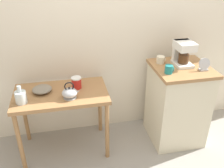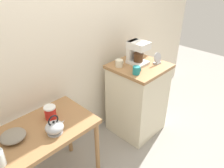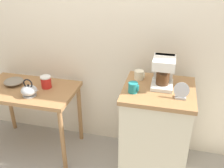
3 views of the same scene
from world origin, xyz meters
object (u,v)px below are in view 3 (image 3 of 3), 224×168
teakettle (29,90)px  mug_dark_teal (133,88)px  mug_small_cream (139,75)px  table_clock (181,92)px  coffee_maker (163,70)px  canister_enamel (46,82)px  bowl_stoneware (14,81)px

teakettle → mug_dark_teal: mug_dark_teal is taller
mug_small_cream → table_clock: table_clock is taller
coffee_maker → mug_dark_teal: coffee_maker is taller
canister_enamel → mug_small_cream: (0.93, 0.02, 0.17)m
table_clock → bowl_stoneware: bearing=172.3°
bowl_stoneware → table_clock: table_clock is taller
mug_small_cream → canister_enamel: bearing=-178.8°
canister_enamel → coffee_maker: bearing=-2.9°
bowl_stoneware → mug_dark_teal: (1.27, -0.21, 0.20)m
bowl_stoneware → mug_small_cream: bearing=1.8°
mug_dark_teal → bowl_stoneware: bearing=170.4°
bowl_stoneware → table_clock: bearing=-7.7°
table_clock → mug_dark_teal: bearing=178.9°
bowl_stoneware → teakettle: size_ratio=1.07×
teakettle → bowl_stoneware: bearing=148.4°
canister_enamel → table_clock: bearing=-10.7°
teakettle → table_clock: bearing=-2.2°
canister_enamel → mug_small_cream: mug_small_cream is taller
coffee_maker → mug_small_cream: size_ratio=2.81×
canister_enamel → mug_dark_teal: mug_dark_teal is taller
teakettle → mug_small_cream: (1.00, 0.21, 0.18)m
teakettle → table_clock: table_clock is taller
canister_enamel → mug_dark_teal: bearing=-14.5°
coffee_maker → canister_enamel: bearing=177.1°
coffee_maker → table_clock: size_ratio=1.97×
teakettle → canister_enamel: size_ratio=1.51×
canister_enamel → mug_dark_teal: 0.96m
teakettle → canister_enamel: teakettle is taller
canister_enamel → mug_small_cream: bearing=1.2°
bowl_stoneware → mug_small_cream: 1.30m
teakettle → mug_small_cream: 1.04m
mug_small_cream → table_clock: 0.45m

